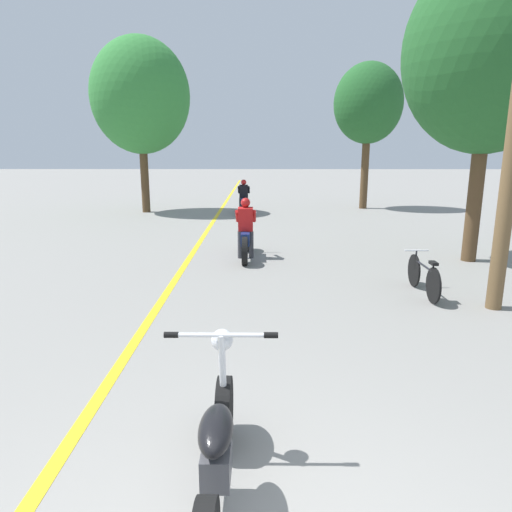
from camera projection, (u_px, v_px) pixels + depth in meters
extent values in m
cube|color=yellow|center=(209.00, 227.00, 14.96)|extent=(0.14, 48.00, 0.01)
cylinder|color=#513A23|center=(476.00, 188.00, 10.10)|extent=(0.32, 0.32, 3.32)
ellipsoid|color=#235B28|center=(491.00, 52.00, 9.47)|extent=(3.61, 3.25, 4.15)
cylinder|color=#513A23|center=(365.00, 168.00, 19.48)|extent=(0.32, 0.32, 3.47)
ellipsoid|color=#235B28|center=(368.00, 103.00, 18.88)|extent=(2.86, 2.57, 3.28)
cylinder|color=#513A23|center=(144.00, 171.00, 18.31)|extent=(0.32, 0.32, 3.31)
ellipsoid|color=#337F38|center=(140.00, 96.00, 17.66)|extent=(3.84, 3.45, 4.41)
cylinder|color=black|center=(224.00, 412.00, 3.88)|extent=(0.12, 0.60, 0.60)
ellipsoid|color=black|center=(216.00, 430.00, 3.12)|extent=(0.24, 0.57, 0.21)
cube|color=#4C4C51|center=(217.00, 462.00, 3.18)|extent=(0.20, 0.36, 0.24)
cylinder|color=silver|center=(223.00, 375.00, 3.70)|extent=(0.06, 0.23, 0.79)
cylinder|color=silver|center=(221.00, 335.00, 3.53)|extent=(0.77, 0.04, 0.04)
cylinder|color=black|center=(171.00, 335.00, 3.53)|extent=(0.11, 0.05, 0.05)
cylinder|color=black|center=(271.00, 335.00, 3.52)|extent=(0.11, 0.05, 0.05)
sphere|color=silver|center=(222.00, 340.00, 3.63)|extent=(0.18, 0.18, 0.18)
cylinder|color=black|center=(247.00, 239.00, 11.39)|extent=(0.12, 0.63, 0.63)
cylinder|color=black|center=(245.00, 251.00, 10.00)|extent=(0.12, 0.63, 0.63)
cube|color=navy|center=(246.00, 237.00, 10.65)|extent=(0.20, 0.91, 0.28)
cylinder|color=silver|center=(246.00, 213.00, 11.14)|extent=(0.50, 0.03, 0.03)
cylinder|color=#38383D|center=(240.00, 245.00, 10.65)|extent=(0.11, 0.11, 0.63)
cylinder|color=#38383D|center=(251.00, 245.00, 10.64)|extent=(0.11, 0.11, 0.63)
cube|color=red|center=(246.00, 219.00, 10.54)|extent=(0.34, 0.27, 0.57)
cylinder|color=red|center=(237.00, 216.00, 10.68)|extent=(0.08, 0.45, 0.35)
cylinder|color=red|center=(254.00, 216.00, 10.68)|extent=(0.08, 0.45, 0.35)
sphere|color=#B21919|center=(245.00, 203.00, 10.49)|extent=(0.22, 0.22, 0.22)
cylinder|color=black|center=(244.00, 204.00, 19.04)|extent=(0.12, 0.59, 0.59)
cylinder|color=black|center=(243.00, 208.00, 17.61)|extent=(0.12, 0.59, 0.59)
cube|color=navy|center=(244.00, 201.00, 18.28)|extent=(0.20, 0.94, 0.28)
cylinder|color=silver|center=(244.00, 188.00, 18.80)|extent=(0.50, 0.03, 0.03)
cylinder|color=#38383D|center=(241.00, 205.00, 18.27)|extent=(0.11, 0.11, 0.61)
cylinder|color=#38383D|center=(247.00, 206.00, 18.27)|extent=(0.11, 0.11, 0.61)
cube|color=black|center=(244.00, 191.00, 18.17)|extent=(0.34, 0.27, 0.53)
cylinder|color=black|center=(239.00, 190.00, 18.32)|extent=(0.08, 0.42, 0.33)
cylinder|color=black|center=(249.00, 190.00, 18.32)|extent=(0.08, 0.42, 0.33)
sphere|color=#B21919|center=(244.00, 182.00, 18.13)|extent=(0.22, 0.22, 0.22)
cylinder|color=black|center=(414.00, 270.00, 8.44)|extent=(0.04, 0.60, 0.60)
cylinder|color=black|center=(433.00, 286.00, 7.50)|extent=(0.04, 0.60, 0.60)
cylinder|color=black|center=(424.00, 266.00, 7.92)|extent=(0.04, 0.78, 0.04)
cylinder|color=black|center=(433.00, 274.00, 7.53)|extent=(0.03, 0.03, 0.36)
cube|color=black|center=(434.00, 263.00, 7.49)|extent=(0.10, 0.20, 0.05)
cylinder|color=black|center=(416.00, 261.00, 8.35)|extent=(0.03, 0.03, 0.39)
cylinder|color=silver|center=(417.00, 250.00, 8.31)|extent=(0.44, 0.03, 0.03)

